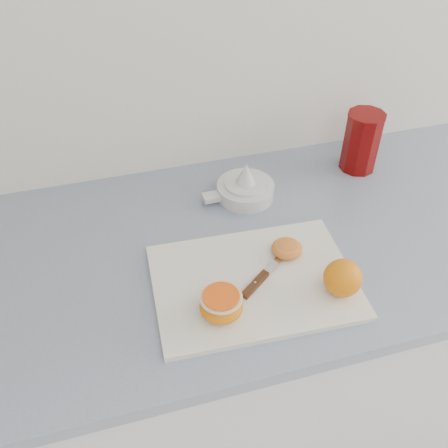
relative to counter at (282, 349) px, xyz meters
name	(u,v)px	position (x,y,z in m)	size (l,w,h in m)	color
counter	(282,349)	(0.00, 0.00, 0.00)	(2.55, 0.64, 0.89)	silver
cutting_board	(254,282)	(-0.14, -0.12, 0.45)	(0.38, 0.27, 0.01)	silver
whole_orange	(343,278)	(0.00, -0.19, 0.49)	(0.07, 0.07, 0.07)	orange
half_orange	(221,305)	(-0.22, -0.18, 0.48)	(0.08, 0.08, 0.05)	orange
squeezed_shell	(287,248)	(-0.06, -0.07, 0.47)	(0.06, 0.06, 0.03)	#C96A25
paring_knife	(260,279)	(-0.13, -0.13, 0.46)	(0.14, 0.12, 0.01)	#4B2811
citrus_juicer	(245,188)	(-0.08, 0.14, 0.47)	(0.17, 0.13, 0.09)	white
red_tumbler	(361,144)	(0.23, 0.18, 0.51)	(0.09, 0.09, 0.15)	#690404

